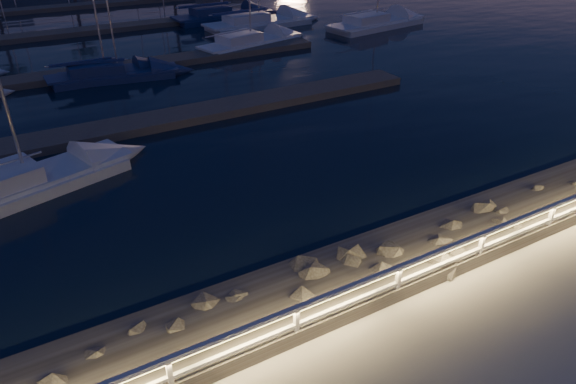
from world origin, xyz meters
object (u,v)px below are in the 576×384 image
sailboat_c (115,73)px  sailboat_g (249,42)px  sailboat_k (220,15)px  sailboat_b (21,183)px  sailboat_l (257,22)px  guard_rail (454,252)px  sailboat_f (103,73)px  sailboat_h (374,22)px

sailboat_c → sailboat_g: size_ratio=0.84×
sailboat_g → sailboat_k: sailboat_k is taller
sailboat_b → sailboat_g: (16.76, 15.27, -0.00)m
sailboat_b → sailboat_k: sailboat_k is taller
sailboat_c → sailboat_l: bearing=41.9°
guard_rail → sailboat_b: sailboat_b is taller
sailboat_f → sailboat_b: bearing=-115.1°
sailboat_h → sailboat_l: (-8.62, 5.10, 0.00)m
sailboat_h → sailboat_l: 10.02m
sailboat_h → sailboat_l: sailboat_l is taller
sailboat_k → sailboat_h: bearing=-44.6°
sailboat_k → sailboat_g: bearing=-103.8°
guard_rail → sailboat_b: bearing=129.3°
sailboat_g → sailboat_k: size_ratio=0.91×
sailboat_b → sailboat_f: bearing=48.7°
sailboat_b → sailboat_g: size_ratio=0.94×
sailboat_c → sailboat_k: bearing=56.0°
guard_rail → sailboat_k: bearing=76.4°
guard_rail → sailboat_c: 24.60m
sailboat_f → guard_rail: bearing=-81.5°
sailboat_k → sailboat_c: bearing=-136.1°
sailboat_b → sailboat_c: bearing=45.7°
sailboat_c → sailboat_g: 10.76m
sailboat_b → sailboat_c: sailboat_b is taller
sailboat_b → sailboat_l: size_ratio=0.81×
sailboat_g → sailboat_h: sailboat_h is taller
sailboat_k → sailboat_l: size_ratio=0.95×
sailboat_g → guard_rail: bearing=-117.8°
sailboat_h → sailboat_k: (-10.19, 9.27, 0.01)m
guard_rail → sailboat_c: size_ratio=3.71×
sailboat_g → sailboat_b: bearing=-151.1°
sailboat_c → guard_rail: bearing=-72.3°
sailboat_h → sailboat_f: bearing=179.6°
sailboat_b → sailboat_k: bearing=36.4°
sailboat_b → sailboat_c: size_ratio=1.12×
sailboat_b → sailboat_k: (18.80, 25.34, 0.02)m
sailboat_f → sailboat_g: sailboat_g is taller
sailboat_c → sailboat_h: bearing=19.0°
guard_rail → sailboat_f: 25.00m
sailboat_b → sailboat_l: (20.37, 21.17, 0.02)m
sailboat_g → sailboat_l: bearing=45.1°
guard_rail → sailboat_b: size_ratio=3.32×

